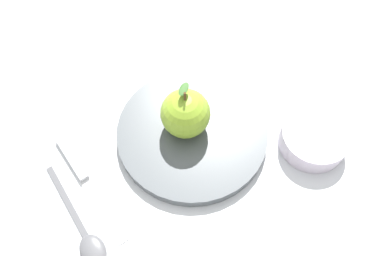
{
  "coord_description": "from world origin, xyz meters",
  "views": [
    {
      "loc": [
        -0.29,
        0.02,
        0.55
      ],
      "look_at": [
        0.0,
        -0.03,
        0.02
      ],
      "focal_mm": 36.85,
      "sensor_mm": 36.0,
      "label": 1
    }
  ],
  "objects_px": {
    "apple": "(185,113)",
    "side_bowl": "(314,137)",
    "spoon": "(87,239)",
    "dinner_plate": "(192,131)",
    "knife": "(84,177)"
  },
  "relations": [
    {
      "from": "knife",
      "to": "spoon",
      "type": "relative_size",
      "value": 1.1
    },
    {
      "from": "apple",
      "to": "spoon",
      "type": "bearing_deg",
      "value": 132.09
    },
    {
      "from": "apple",
      "to": "knife",
      "type": "xyz_separation_m",
      "value": [
        -0.05,
        0.16,
        -0.05
      ]
    },
    {
      "from": "dinner_plate",
      "to": "apple",
      "type": "distance_m",
      "value": 0.05
    },
    {
      "from": "apple",
      "to": "side_bowl",
      "type": "bearing_deg",
      "value": -105.88
    },
    {
      "from": "knife",
      "to": "side_bowl",
      "type": "bearing_deg",
      "value": -90.18
    },
    {
      "from": "side_bowl",
      "to": "spoon",
      "type": "distance_m",
      "value": 0.37
    },
    {
      "from": "apple",
      "to": "knife",
      "type": "height_order",
      "value": "apple"
    },
    {
      "from": "knife",
      "to": "apple",
      "type": "bearing_deg",
      "value": -71.97
    },
    {
      "from": "apple",
      "to": "spoon",
      "type": "xyz_separation_m",
      "value": [
        -0.15,
        0.16,
        -0.05
      ]
    },
    {
      "from": "knife",
      "to": "spoon",
      "type": "distance_m",
      "value": 0.09
    },
    {
      "from": "dinner_plate",
      "to": "side_bowl",
      "type": "relative_size",
      "value": 2.28
    },
    {
      "from": "apple",
      "to": "spoon",
      "type": "height_order",
      "value": "apple"
    },
    {
      "from": "knife",
      "to": "spoon",
      "type": "xyz_separation_m",
      "value": [
        -0.09,
        -0.0,
        0.0
      ]
    },
    {
      "from": "dinner_plate",
      "to": "spoon",
      "type": "distance_m",
      "value": 0.22
    }
  ]
}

